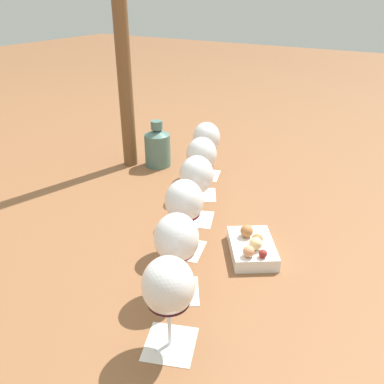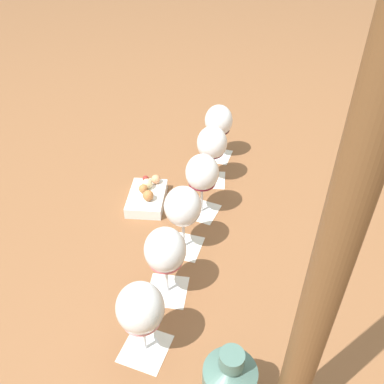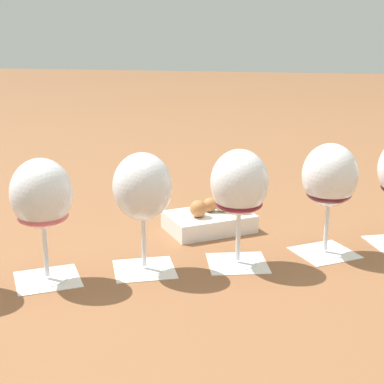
{
  "view_description": "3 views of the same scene",
  "coord_description": "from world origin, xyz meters",
  "views": [
    {
      "loc": [
        0.82,
        0.5,
        0.61
      ],
      "look_at": [
        -0.0,
        0.0,
        0.13
      ],
      "focal_mm": 38.0,
      "sensor_mm": 36.0,
      "label": 1
    },
    {
      "loc": [
        -0.68,
        -0.54,
        0.8
      ],
      "look_at": [
        -0.0,
        0.0,
        0.13
      ],
      "focal_mm": 38.0,
      "sensor_mm": 36.0,
      "label": 2
    },
    {
      "loc": [
        0.16,
        -0.9,
        0.4
      ],
      "look_at": [
        -0.0,
        0.0,
        0.13
      ],
      "focal_mm": 55.0,
      "sensor_mm": 36.0,
      "label": 3
    }
  ],
  "objects": [
    {
      "name": "umbrella_pole",
      "position": [
        -0.31,
        -0.46,
        0.46
      ],
      "size": [
        0.05,
        0.05,
        0.91
      ],
      "color": "brown",
      "rests_on": "ground_plane"
    },
    {
      "name": "tasting_card_1",
      "position": [
        -0.22,
        -0.09,
        0.0
      ],
      "size": [
        0.13,
        0.13,
        0.0
      ],
      "color": "silver",
      "rests_on": "ground_plane"
    },
    {
      "name": "wine_glass_0",
      "position": [
        -0.37,
        -0.16,
        0.14
      ],
      "size": [
        0.1,
        0.1,
        0.2
      ],
      "color": "white",
      "rests_on": "tasting_card_0"
    },
    {
      "name": "snack_dish",
      "position": [
        0.0,
        0.19,
        0.02
      ],
      "size": [
        0.2,
        0.18,
        0.07
      ],
      "color": "white",
      "rests_on": "ground_plane"
    },
    {
      "name": "tasting_card_4",
      "position": [
        0.22,
        0.1,
        0.0
      ],
      "size": [
        0.14,
        0.13,
        0.0
      ],
      "color": "silver",
      "rests_on": "ground_plane"
    },
    {
      "name": "wine_glass_5",
      "position": [
        0.36,
        0.17,
        0.14
      ],
      "size": [
        0.1,
        0.1,
        0.2
      ],
      "color": "white",
      "rests_on": "tasting_card_5"
    },
    {
      "name": "wine_glass_2",
      "position": [
        -0.08,
        -0.03,
        0.14
      ],
      "size": [
        0.1,
        0.1,
        0.2
      ],
      "color": "white",
      "rests_on": "tasting_card_2"
    },
    {
      "name": "ceramic_vase",
      "position": [
        -0.35,
        -0.36,
        0.08
      ],
      "size": [
        0.1,
        0.1,
        0.18
      ],
      "color": "#4C7066",
      "rests_on": "ground_plane"
    },
    {
      "name": "ground_plane",
      "position": [
        0.0,
        0.0,
        0.0
      ],
      "size": [
        8.0,
        8.0,
        0.0
      ],
      "primitive_type": "plane",
      "color": "brown"
    },
    {
      "name": "tasting_card_0",
      "position": [
        -0.37,
        -0.16,
        0.0
      ],
      "size": [
        0.12,
        0.12,
        0.0
      ],
      "color": "silver",
      "rests_on": "ground_plane"
    },
    {
      "name": "wine_glass_3",
      "position": [
        0.07,
        0.03,
        0.14
      ],
      "size": [
        0.1,
        0.1,
        0.2
      ],
      "color": "white",
      "rests_on": "tasting_card_3"
    },
    {
      "name": "tasting_card_5",
      "position": [
        0.36,
        0.17,
        0.0
      ],
      "size": [
        0.13,
        0.12,
        0.0
      ],
      "color": "silver",
      "rests_on": "ground_plane"
    },
    {
      "name": "wine_glass_1",
      "position": [
        -0.22,
        -0.09,
        0.14
      ],
      "size": [
        0.1,
        0.1,
        0.2
      ],
      "color": "white",
      "rests_on": "tasting_card_1"
    },
    {
      "name": "wine_glass_4",
      "position": [
        0.22,
        0.1,
        0.14
      ],
      "size": [
        0.1,
        0.1,
        0.2
      ],
      "color": "white",
      "rests_on": "tasting_card_4"
    },
    {
      "name": "tasting_card_3",
      "position": [
        0.07,
        0.03,
        0.0
      ],
      "size": [
        0.12,
        0.12,
        0.0
      ],
      "color": "silver",
      "rests_on": "ground_plane"
    },
    {
      "name": "tasting_card_2",
      "position": [
        -0.08,
        -0.03,
        0.0
      ],
      "size": [
        0.13,
        0.12,
        0.0
      ],
      "color": "silver",
      "rests_on": "ground_plane"
    }
  ]
}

